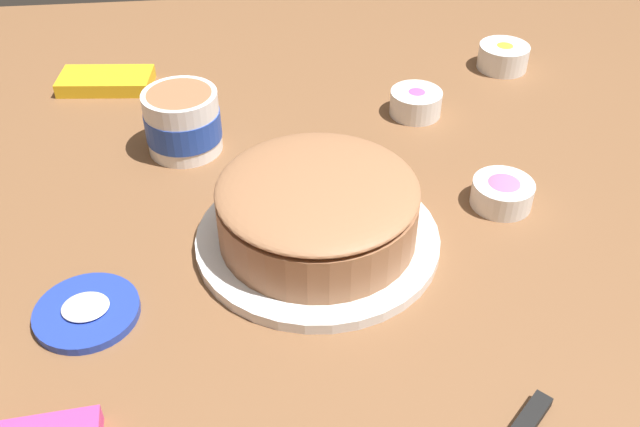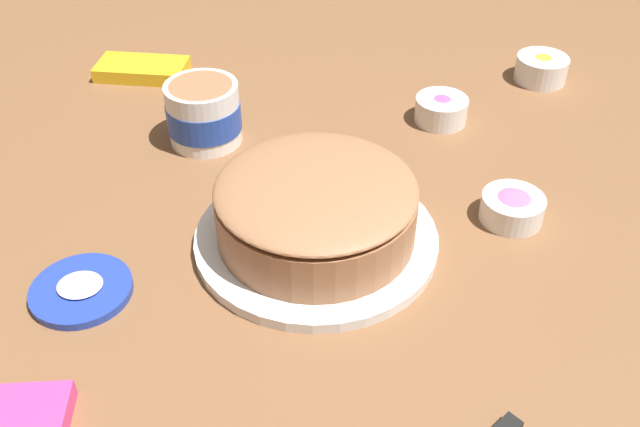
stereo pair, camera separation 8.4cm
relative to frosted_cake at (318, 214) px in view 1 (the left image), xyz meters
name	(u,v)px [view 1 (the left image)]	position (x,y,z in m)	size (l,w,h in m)	color
ground_plane	(321,232)	(-0.01, -0.02, -0.04)	(1.54, 1.54, 0.00)	brown
frosted_cake	(318,214)	(0.00, 0.00, 0.00)	(0.29, 0.29, 0.10)	white
frosting_tub	(183,121)	(0.17, -0.23, 0.00)	(0.11, 0.11, 0.09)	white
frosting_tub_lid	(87,311)	(0.26, 0.09, -0.04)	(0.11, 0.11, 0.02)	#233DAD
sprinkle_bowl_rainbow	(416,102)	(-0.18, -0.29, -0.02)	(0.08, 0.08, 0.04)	white
sprinkle_bowl_yellow	(503,55)	(-0.36, -0.42, -0.02)	(0.08, 0.08, 0.04)	white
sprinkle_bowl_pink	(502,192)	(-0.24, -0.05, -0.03)	(0.08, 0.08, 0.04)	white
candy_box_upper	(106,81)	(0.30, -0.42, -0.03)	(0.15, 0.08, 0.02)	yellow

